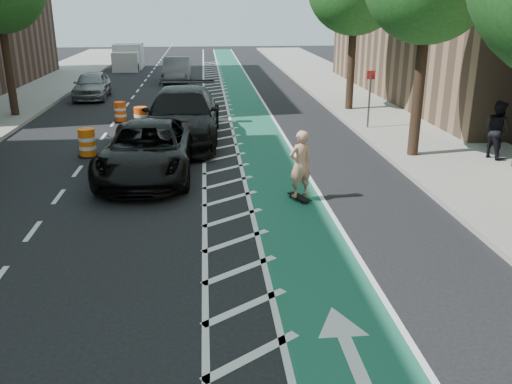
{
  "coord_description": "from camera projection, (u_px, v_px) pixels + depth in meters",
  "views": [
    {
      "loc": [
        0.92,
        -9.66,
        5.03
      ],
      "look_at": [
        1.96,
        1.55,
        1.1
      ],
      "focal_mm": 38.0,
      "sensor_mm": 36.0,
      "label": 1
    }
  ],
  "objects": [
    {
      "name": "ground",
      "position": [
        164.0,
        274.0,
        10.66
      ],
      "size": [
        120.0,
        120.0,
        0.0
      ],
      "primitive_type": "plane",
      "color": "black",
      "rests_on": "ground"
    },
    {
      "name": "skateboard",
      "position": [
        299.0,
        197.0,
        14.6
      ],
      "size": [
        0.56,
        0.86,
        0.11
      ],
      "rotation": [
        0.0,
        0.0,
        0.42
      ],
      "color": "black",
      "rests_on": "ground"
    },
    {
      "name": "skateboarder",
      "position": [
        300.0,
        164.0,
        14.3
      ],
      "size": [
        0.78,
        0.67,
        1.81
      ],
      "primitive_type": "imported",
      "rotation": [
        0.0,
        0.0,
        3.56
      ],
      "color": "tan",
      "rests_on": "skateboard"
    },
    {
      "name": "sign_post",
      "position": [
        369.0,
        98.0,
        22.16
      ],
      "size": [
        0.35,
        0.08,
        2.47
      ],
      "color": "#4C4C4C",
      "rests_on": "ground"
    },
    {
      "name": "barrel_c",
      "position": [
        120.0,
        112.0,
        24.22
      ],
      "size": [
        0.66,
        0.66,
        0.89
      ],
      "color": "#FF530D",
      "rests_on": "ground"
    },
    {
      "name": "barrel_a",
      "position": [
        87.0,
        143.0,
        18.69
      ],
      "size": [
        0.71,
        0.71,
        0.97
      ],
      "color": "orange",
      "rests_on": "ground"
    },
    {
      "name": "box_truck",
      "position": [
        128.0,
        58.0,
        43.6
      ],
      "size": [
        2.21,
        4.75,
        1.97
      ],
      "rotation": [
        0.0,
        0.0,
        0.01
      ],
      "color": "silver",
      "rests_on": "ground"
    },
    {
      "name": "sidewalk_right",
      "position": [
        430.0,
        139.0,
        20.86
      ],
      "size": [
        5.0,
        90.0,
        0.15
      ],
      "primitive_type": "cube",
      "color": "gray",
      "rests_on": "ground"
    },
    {
      "name": "car_silver",
      "position": [
        92.0,
        85.0,
        30.13
      ],
      "size": [
        1.92,
        4.43,
        1.49
      ],
      "primitive_type": "imported",
      "rotation": [
        0.0,
        0.0,
        0.04
      ],
      "color": "gray",
      "rests_on": "ground"
    },
    {
      "name": "suv_far",
      "position": [
        182.0,
        116.0,
        20.6
      ],
      "size": [
        3.07,
        6.93,
        1.98
      ],
      "primitive_type": "imported",
      "rotation": [
        0.0,
        0.0,
        -0.04
      ],
      "color": "black",
      "rests_on": "ground"
    },
    {
      "name": "buffer_strip",
      "position": [
        223.0,
        146.0,
        20.19
      ],
      "size": [
        1.4,
        90.0,
        0.01
      ],
      "primitive_type": "cube",
      "color": "silver",
      "rests_on": "ground"
    },
    {
      "name": "bike_lane",
      "position": [
        263.0,
        145.0,
        20.32
      ],
      "size": [
        2.0,
        90.0,
        0.01
      ],
      "primitive_type": "cube",
      "color": "#185546",
      "rests_on": "ground"
    },
    {
      "name": "suv_near",
      "position": [
        148.0,
        150.0,
        16.51
      ],
      "size": [
        2.93,
        5.94,
        1.62
      ],
      "primitive_type": "imported",
      "rotation": [
        0.0,
        0.0,
        -0.04
      ],
      "color": "black",
      "rests_on": "ground"
    },
    {
      "name": "pedestrian",
      "position": [
        497.0,
        130.0,
        17.81
      ],
      "size": [
        0.98,
        1.11,
        1.91
      ],
      "primitive_type": "imported",
      "rotation": [
        0.0,
        0.0,
        1.89
      ],
      "color": "black",
      "rests_on": "sidewalk_right"
    },
    {
      "name": "car_grey",
      "position": [
        177.0,
        70.0,
        36.58
      ],
      "size": [
        1.81,
        4.92,
        1.61
      ],
      "primitive_type": "imported",
      "rotation": [
        0.0,
        0.0,
        -0.02
      ],
      "color": "#5C5B60",
      "rests_on": "ground"
    },
    {
      "name": "curb_right",
      "position": [
        368.0,
        141.0,
        20.65
      ],
      "size": [
        0.12,
        90.0,
        0.16
      ],
      "primitive_type": "cube",
      "color": "gray",
      "rests_on": "ground"
    },
    {
      "name": "barrel_b",
      "position": [
        141.0,
        119.0,
        22.62
      ],
      "size": [
        0.71,
        0.71,
        0.96
      ],
      "color": "#FE500D",
      "rests_on": "ground"
    }
  ]
}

